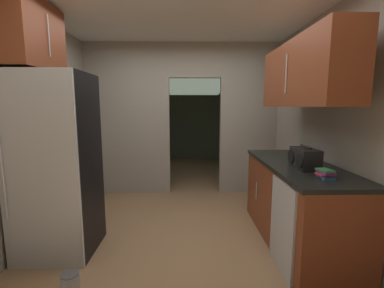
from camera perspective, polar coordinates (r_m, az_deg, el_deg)
name	(u,v)px	position (r m, az deg, el deg)	size (l,w,h in m)	color
ground	(180,240)	(3.24, -2.70, -20.12)	(20.00, 20.00, 0.00)	#93704C
kitchen_overhead_slab	(179,16)	(3.55, -2.74, 26.06)	(3.70, 7.49, 0.06)	silver
kitchen_partition	(179,116)	(4.60, -2.91, 6.17)	(3.30, 0.12, 2.59)	#9E998C
adjoining_room_shell	(184,116)	(6.69, -1.80, 6.16)	(3.30, 3.15, 2.59)	slate
kitchen_flank_right	(355,132)	(2.96, 31.91, 2.31)	(0.10, 4.25, 2.59)	#9E998C
refrigerator	(57,165)	(3.05, -27.33, -4.14)	(0.73, 0.71, 1.87)	black
lower_cabinet_run	(296,204)	(3.22, 21.60, -11.93)	(0.69, 1.82, 0.92)	brown
dishwasher	(282,227)	(2.68, 18.95, -16.72)	(0.02, 0.56, 0.86)	#B7BABC
upper_cabinet_counterside	(303,74)	(3.05, 23.04, 13.80)	(0.36, 1.64, 0.67)	brown
upper_cabinet_fridgeside	(30,35)	(3.25, -31.66, 19.42)	(0.36, 0.80, 0.68)	brown
boombox	(305,158)	(2.87, 23.27, -2.89)	(0.20, 0.35, 0.23)	black
book_stack	(326,174)	(2.56, 27.00, -5.84)	(0.14, 0.17, 0.08)	#2D609E
paint_can	(70,284)	(2.64, -24.91, -25.82)	(0.15, 0.15, 0.18)	#99999E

